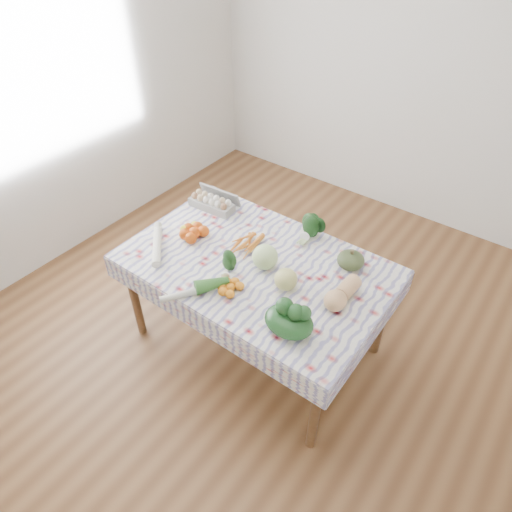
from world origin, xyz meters
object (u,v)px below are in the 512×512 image
Objects in this scene: kabocha_squash at (351,260)px; cabbage at (265,257)px; dining_table at (256,273)px; grapefruit at (286,279)px; butternut_squash at (342,292)px; egg_carton at (212,203)px.

cabbage is at bearing -143.37° from kabocha_squash.
grapefruit reaches higher than dining_table.
kabocha_squash reaches higher than dining_table.
butternut_squash reaches higher than dining_table.
egg_carton is 2.11× the size of cabbage.
cabbage is at bearing 4.92° from dining_table.
dining_table is at bearing -29.30° from egg_carton.
cabbage is at bearing -26.76° from egg_carton.
cabbage is at bearing -174.95° from butternut_squash.
grapefruit is at bearing -15.07° from dining_table.
egg_carton is (-0.62, 0.29, 0.13)m from dining_table.
cabbage reaches higher than grapefruit.
kabocha_squash is at bearing 61.18° from grapefruit.
cabbage is 0.52m from butternut_squash.
dining_table is 0.70m from egg_carton.
cabbage is (-0.43, -0.32, 0.02)m from kabocha_squash.
cabbage is (0.07, 0.01, 0.16)m from dining_table.
butternut_squash is (0.52, 0.03, -0.02)m from cabbage.
dining_table is 0.60m from kabocha_squash.
dining_table is at bearing -174.74° from butternut_squash.
grapefruit is (-0.31, -0.11, 0.00)m from butternut_squash.
grapefruit is at bearing -159.18° from butternut_squash.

